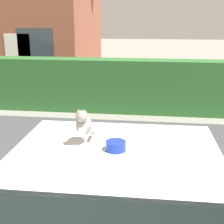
{
  "coord_description": "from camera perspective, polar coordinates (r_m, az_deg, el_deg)",
  "views": [
    {
      "loc": [
        1.09,
        -0.36,
        2.7
      ],
      "look_at": [
        0.4,
        4.98,
        1.05
      ],
      "focal_mm": 50.0,
      "sensor_mm": 36.0,
      "label": 1
    }
  ],
  "objects": [
    {
      "name": "garden_hedge",
      "position": [
        9.11,
        3.92,
        4.74
      ],
      "size": [
        12.98,
        0.72,
        1.54
      ],
      "primitive_type": "cube",
      "color": "#2D662D",
      "rests_on": "ground"
    },
    {
      "name": "police_car",
      "position": [
        3.42,
        -1.87,
        -19.08
      ],
      "size": [
        4.3,
        1.83,
        1.56
      ],
      "rotation": [
        0.0,
        0.0,
        3.15
      ],
      "color": "black",
      "rests_on": "road_strip"
    },
    {
      "name": "cat",
      "position": [
        3.09,
        -5.2,
        -2.16
      ],
      "size": [
        0.19,
        0.33,
        0.29
      ],
      "rotation": [
        0.0,
        0.0,
        4.75
      ],
      "color": "gray",
      "rests_on": "police_car"
    },
    {
      "name": "wheelie_bin",
      "position": [
        10.83,
        -19.05,
        4.4
      ],
      "size": [
        0.76,
        0.72,
        1.0
      ],
      "rotation": [
        0.0,
        0.0,
        -0.16
      ],
      "color": "#23662D",
      "rests_on": "ground"
    },
    {
      "name": "road_strip",
      "position": [
        5.45,
        -5.3,
        -12.71
      ],
      "size": [
        28.0,
        6.74,
        0.01
      ],
      "primitive_type": "cube",
      "color": "#424247",
      "rests_on": "ground"
    }
  ]
}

